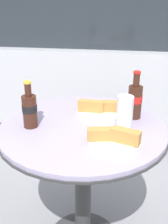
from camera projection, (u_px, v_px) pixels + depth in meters
name	position (u px, v px, depth m)	size (l,w,h in m)	color
bistro_table	(83.00, 155.00, 1.38)	(0.80, 0.80, 0.74)	#333333
cola_bottle_left	(135.00, 100.00, 1.35)	(0.07, 0.07, 0.23)	#3D1E14
cola_bottle_right	(30.00, 109.00, 1.27)	(0.07, 0.07, 0.22)	#3D1E14
drinking_glass	(125.00, 113.00, 1.27)	(0.08, 0.08, 0.15)	silver
lunch_plate_near	(115.00, 139.00, 1.15)	(0.23, 0.22, 0.07)	white
lunch_plate_far	(100.00, 109.00, 1.42)	(0.24, 0.23, 0.07)	white
parked_car	(92.00, 55.00, 3.16)	(4.58, 1.84, 1.31)	#B7B7BC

